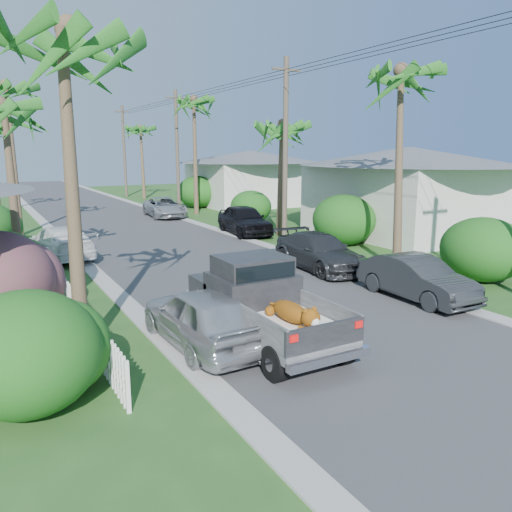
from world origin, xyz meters
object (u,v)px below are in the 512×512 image
parked_car_rn (416,279)px  palm_r_b (281,125)px  house_right_near (406,194)px  palm_l_a (60,31)px  parked_car_ln (202,317)px  parked_car_lf (60,243)px  palm_r_c (194,100)px  palm_r_d (141,128)px  palm_l_b (4,106)px  utility_pole_c (177,151)px  pickup_truck (258,300)px  house_right_far (251,180)px  utility_pole_b (285,151)px  palm_r_a (405,73)px  utility_pole_d (124,151)px  parked_car_rf (244,220)px  parked_car_rm (319,252)px  palm_l_c (6,86)px  parked_car_rd (165,207)px

parked_car_rn → palm_r_b: (2.81, 12.51, 5.27)m
house_right_near → palm_l_a: bearing=-154.9°
parked_car_ln → parked_car_lf: bearing=-85.4°
palm_l_a → palm_r_c: bearing=61.7°
palm_r_b → palm_r_d: bearing=90.2°
palm_r_b → house_right_near: size_ratio=0.80×
palm_l_b → parked_car_ln: bearing=-71.9°
parked_car_ln → utility_pole_c: bearing=-111.6°
palm_r_b → palm_l_a: bearing=-136.8°
pickup_truck → house_right_far: house_right_far is taller
palm_r_b → utility_pole_b: size_ratio=0.80×
house_right_near → palm_r_c: bearing=115.9°
palm_r_b → house_right_far: 16.75m
palm_r_a → palm_r_c: (-0.10, 20.00, 0.69)m
parked_car_ln → utility_pole_b: (9.21, 10.76, 3.88)m
palm_r_c → parked_car_ln: bearing=-112.4°
parked_car_rn → palm_r_b: palm_r_b is taller
palm_l_b → utility_pole_d: utility_pole_d is taller
palm_l_b → house_right_near: 20.19m
parked_car_rf → palm_r_d: palm_r_d is taller
house_right_near → utility_pole_b: (-7.40, 1.00, 2.38)m
palm_r_a → parked_car_lf: bearing=143.4°
house_right_far → house_right_near: bearing=-90.0°
parked_car_rf → palm_r_d: (1.50, 23.79, 5.93)m
parked_car_rm → utility_pole_d: utility_pole_d is taller
palm_r_b → utility_pole_b: bearing=-116.6°
palm_l_b → utility_pole_c: 20.30m
pickup_truck → palm_l_b: bearing=114.7°
utility_pole_d → palm_r_d: bearing=-73.3°
parked_car_rn → palm_l_c: bearing=117.9°
palm_r_a → palm_r_b: bearing=88.1°
parked_car_ln → house_right_near: house_right_near is taller
parked_car_rf → palm_r_c: 12.27m
parked_car_ln → parked_car_rf: bearing=-123.6°
parked_car_rd → utility_pole_b: bearing=-75.9°
parked_car_rd → palm_l_c: 12.52m
parked_car_rd → utility_pole_d: bearing=88.5°
palm_l_b → utility_pole_b: utility_pole_b is taller
utility_pole_b → palm_r_b: bearing=63.4°
parked_car_rn → palm_l_b: size_ratio=0.55×
utility_pole_d → palm_r_a: bearing=-88.9°
palm_l_a → palm_l_c: palm_l_c is taller
parked_car_rd → utility_pole_c: bearing=56.2°
parked_car_ln → utility_pole_b: size_ratio=0.47×
palm_r_b → parked_car_lf: bearing=-177.0°
palm_r_c → house_right_far: bearing=30.5°
parked_car_rf → palm_l_b: size_ratio=0.64×
parked_car_rn → palm_r_d: (2.71, 37.51, 6.06)m
palm_l_c → parked_car_rn: bearing=-63.4°
palm_r_d → parked_car_rm: bearing=-95.1°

